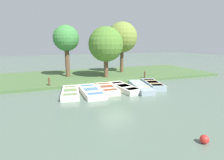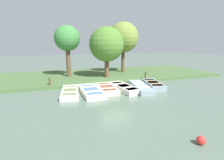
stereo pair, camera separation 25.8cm
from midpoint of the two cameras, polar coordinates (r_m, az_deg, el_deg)
name	(u,v)px [view 2 (the right image)]	position (r m, az deg, el deg)	size (l,w,h in m)	color
ground_plane	(115,88)	(13.39, 1.43, -2.51)	(80.00, 80.00, 0.00)	#566B5B
shore_bank	(98,75)	(18.03, -4.14, 1.59)	(8.00, 24.00, 0.20)	#476638
dock_walkway	(108,82)	(14.79, -0.67, -0.70)	(1.02, 15.07, 0.20)	#51473D
rowboat_0	(70,92)	(11.90, -12.91, -3.86)	(3.11, 1.50, 0.34)	silver
rowboat_1	(91,91)	(11.90, -6.29, -3.62)	(3.30, 1.26, 0.34)	silver
rowboat_2	(107,89)	(12.43, -1.14, -2.82)	(2.81, 1.42, 0.36)	beige
rowboat_3	(124,88)	(12.72, 4.46, -2.49)	(3.28, 1.44, 0.36)	silver
rowboat_4	(140,87)	(13.04, 9.81, -2.24)	(3.63, 1.61, 0.38)	#8C9EA8
rowboat_5	(153,84)	(13.89, 13.77, -1.43)	(3.06, 1.67, 0.43)	#8C9EA8
mooring_post_near	(50,82)	(14.02, -19.15, -0.74)	(0.14, 0.14, 0.84)	brown
mooring_post_far	(145,76)	(16.20, 11.32, 1.35)	(0.14, 0.14, 0.84)	brown
buoy	(201,140)	(6.96, 28.05, -16.99)	(0.31, 0.31, 0.31)	red
park_tree_far_left	(67,39)	(17.00, -13.99, 12.83)	(2.36, 2.36, 4.97)	brown
park_tree_left	(107,44)	(16.17, -1.29, 11.51)	(3.17, 3.17, 4.82)	brown
park_tree_center	(123,38)	(19.12, 4.09, 13.67)	(3.22, 3.22, 5.55)	brown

